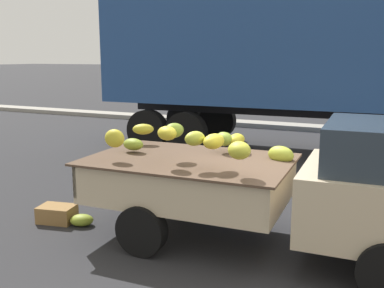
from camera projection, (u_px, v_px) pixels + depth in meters
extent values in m
plane|color=#28282B|center=(281.00, 247.00, 5.69)|extent=(220.00, 220.00, 0.00)
cube|color=gray|center=(351.00, 130.00, 14.20)|extent=(80.00, 0.80, 0.16)
cube|color=#28333D|center=(374.00, 145.00, 4.95)|extent=(1.07, 1.50, 0.52)
cube|color=#CCB793|center=(189.00, 195.00, 5.98)|extent=(2.62, 1.75, 0.08)
cube|color=#CCB793|center=(210.00, 163.00, 6.65)|extent=(2.56, 0.14, 0.44)
cube|color=#CCB793|center=(163.00, 193.00, 5.20)|extent=(2.56, 0.14, 0.44)
cube|color=#CCB793|center=(283.00, 187.00, 5.45)|extent=(0.11, 1.66, 0.44)
cube|color=#CCB793|center=(110.00, 167.00, 6.40)|extent=(0.11, 1.66, 0.44)
cube|color=#B21914|center=(211.00, 165.00, 6.69)|extent=(2.46, 0.10, 0.07)
cube|color=brown|center=(189.00, 160.00, 5.88)|extent=(2.74, 1.87, 0.03)
ellipsoid|color=gold|center=(143.00, 129.00, 6.79)|extent=(0.39, 0.34, 0.16)
ellipsoid|color=gold|center=(239.00, 150.00, 4.93)|extent=(0.38, 0.39, 0.20)
ellipsoid|color=#A3AE31|center=(281.00, 155.00, 5.81)|extent=(0.43, 0.34, 0.23)
ellipsoid|color=olive|center=(174.00, 130.00, 5.74)|extent=(0.31, 0.34, 0.19)
ellipsoid|color=yellow|center=(214.00, 141.00, 5.25)|extent=(0.26, 0.38, 0.18)
ellipsoid|color=olive|center=(224.00, 139.00, 6.16)|extent=(0.37, 0.36, 0.20)
ellipsoid|color=gold|center=(115.00, 138.00, 5.69)|extent=(0.28, 0.20, 0.24)
ellipsoid|color=olive|center=(133.00, 144.00, 6.23)|extent=(0.35, 0.26, 0.17)
ellipsoid|color=#A9B131|center=(195.00, 138.00, 5.26)|extent=(0.28, 0.33, 0.18)
ellipsoid|color=gold|center=(237.00, 140.00, 6.19)|extent=(0.21, 0.33, 0.17)
ellipsoid|color=gold|center=(167.00, 133.00, 5.38)|extent=(0.36, 0.35, 0.17)
cylinder|color=black|center=(192.00, 194.00, 6.87)|extent=(0.65, 0.22, 0.64)
cylinder|color=black|center=(142.00, 230.00, 5.42)|extent=(0.65, 0.22, 0.64)
cube|color=navy|center=(347.00, 49.00, 10.32)|extent=(12.09, 2.97, 2.70)
cube|color=black|center=(343.00, 112.00, 10.61)|extent=(11.05, 0.83, 0.30)
cylinder|color=black|center=(218.00, 121.00, 13.15)|extent=(1.09, 0.34, 1.08)
cylinder|color=black|center=(186.00, 133.00, 10.98)|extent=(1.09, 0.34, 1.08)
cylinder|color=black|center=(184.00, 119.00, 13.56)|extent=(1.09, 0.34, 1.08)
cylinder|color=black|center=(148.00, 131.00, 11.38)|extent=(1.09, 0.34, 1.08)
ellipsoid|color=olive|center=(82.00, 220.00, 6.40)|extent=(0.41, 0.36, 0.17)
cube|color=olive|center=(57.00, 214.00, 6.55)|extent=(0.58, 0.45, 0.24)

